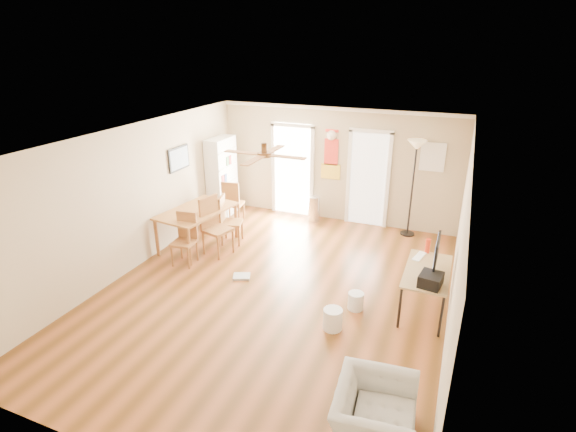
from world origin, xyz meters
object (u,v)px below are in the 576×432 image
at_px(dining_chair_near, 183,240).
at_px(computer_desk, 425,290).
at_px(dining_table, 198,228).
at_px(trash_can, 314,209).
at_px(wastebasket_b, 356,301).
at_px(printer, 431,280).
at_px(dining_chair_far, 234,201).
at_px(dining_chair_right_b, 217,227).
at_px(armchair, 374,415).
at_px(torchiere_lamp, 412,189).
at_px(dining_chair_right_a, 232,220).
at_px(bookshelf, 222,178).
at_px(wastebasket_a, 333,319).

bearing_deg(dining_chair_near, computer_desk, -4.19).
distance_m(dining_table, dining_chair_near, 0.79).
height_order(trash_can, wastebasket_b, trash_can).
xyz_separation_m(printer, wastebasket_b, (-1.06, 0.06, -0.65)).
distance_m(dining_table, dining_chair_far, 1.42).
xyz_separation_m(dining_table, dining_chair_far, (0.05, 1.42, 0.10)).
bearing_deg(printer, wastebasket_b, -174.56).
xyz_separation_m(dining_chair_right_b, computer_desk, (3.97, -0.50, -0.22)).
distance_m(dining_chair_right_b, wastebasket_b, 3.14).
relative_size(dining_chair_far, wastebasket_b, 3.52).
bearing_deg(armchair, dining_chair_right_b, 45.00).
bearing_deg(dining_table, dining_chair_near, -76.58).
height_order(dining_chair_far, printer, dining_chair_far).
bearing_deg(torchiere_lamp, dining_chair_right_a, -151.93).
bearing_deg(printer, dining_chair_right_b, 175.74).
height_order(torchiere_lamp, computer_desk, torchiere_lamp).
distance_m(torchiere_lamp, computer_desk, 2.99).
relative_size(bookshelf, dining_chair_right_a, 1.88).
bearing_deg(dining_chair_right_b, dining_table, 90.04).
bearing_deg(armchair, dining_chair_right_a, 40.39).
relative_size(dining_table, torchiere_lamp, 0.76).
distance_m(bookshelf, trash_can, 2.28).
relative_size(bookshelf, dining_chair_right_b, 1.66).
bearing_deg(torchiere_lamp, wastebasket_b, -96.22).
relative_size(bookshelf, trash_can, 3.15).
distance_m(dining_chair_near, printer, 4.44).
xyz_separation_m(torchiere_lamp, armchair, (0.41, -5.52, -0.73)).
height_order(dining_table, armchair, dining_table).
bearing_deg(dining_chair_right_b, printer, -88.09).
xyz_separation_m(dining_chair_right_a, armchair, (3.75, -3.74, -0.19)).
xyz_separation_m(wastebasket_b, armchair, (0.76, -2.30, 0.17)).
relative_size(dining_table, printer, 4.55).
xyz_separation_m(dining_chair_right_a, wastebasket_a, (2.80, -2.07, -0.34)).
relative_size(dining_chair_far, armchair, 1.05).
xyz_separation_m(wastebasket_a, wastebasket_b, (0.19, 0.63, -0.02)).
bearing_deg(wastebasket_a, trash_can, 112.83).
bearing_deg(torchiere_lamp, printer, -77.77).
height_order(printer, wastebasket_b, printer).
bearing_deg(bookshelf, printer, -14.34).
bearing_deg(wastebasket_a, torchiere_lamp, 82.02).
relative_size(dining_chair_far, printer, 2.87).
distance_m(dining_chair_right_b, trash_can, 2.60).
height_order(dining_table, dining_chair_right_b, dining_chair_right_b).
bearing_deg(wastebasket_b, bookshelf, 145.31).
relative_size(dining_table, wastebasket_b, 5.57).
height_order(computer_desk, wastebasket_a, computer_desk).
bearing_deg(bookshelf, wastebasket_a, -27.02).
xyz_separation_m(bookshelf, dining_chair_far, (0.44, -0.28, -0.44)).
height_order(dining_chair_far, wastebasket_a, dining_chair_far).
bearing_deg(wastebasket_b, trash_can, 119.40).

